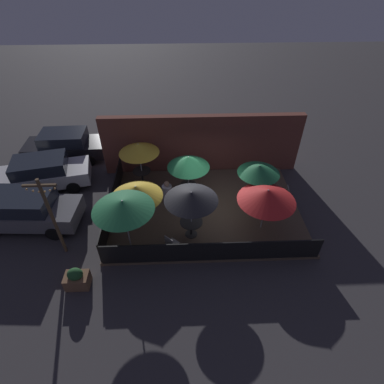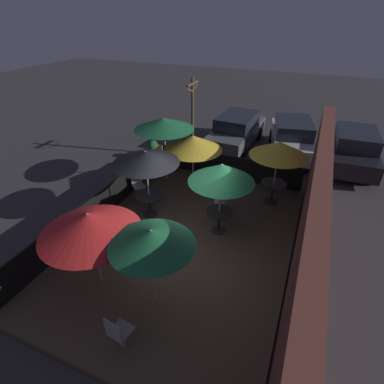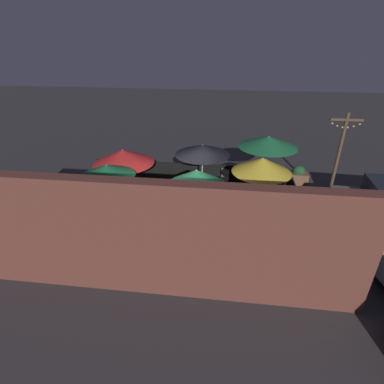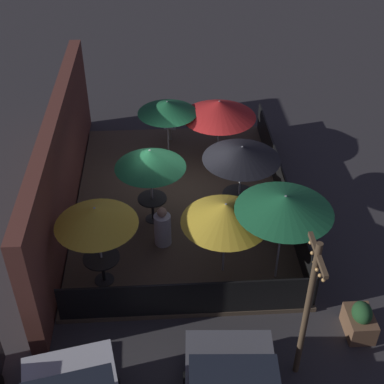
# 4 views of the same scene
# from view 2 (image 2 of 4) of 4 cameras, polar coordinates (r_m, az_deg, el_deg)

# --- Properties ---
(ground_plane) EXTENTS (60.00, 60.00, 0.00)m
(ground_plane) POSITION_cam_2_polar(r_m,az_deg,el_deg) (9.03, -1.23, -9.52)
(ground_plane) COLOR #383538
(patio_deck) EXTENTS (8.36, 5.92, 0.12)m
(patio_deck) POSITION_cam_2_polar(r_m,az_deg,el_deg) (8.99, -1.23, -9.23)
(patio_deck) COLOR brown
(patio_deck) RESTS_ON ground_plane
(building_wall) EXTENTS (9.96, 0.36, 3.11)m
(building_wall) POSITION_cam_2_polar(r_m,az_deg,el_deg) (7.59, 21.36, -6.16)
(building_wall) COLOR brown
(building_wall) RESTS_ON ground_plane
(fence_front) EXTENTS (8.16, 0.05, 0.95)m
(fence_front) POSITION_cam_2_polar(r_m,az_deg,el_deg) (9.99, -16.76, -2.26)
(fence_front) COLOR black
(fence_front) RESTS_ON patio_deck
(fence_side_left) EXTENTS (0.05, 5.72, 0.95)m
(fence_side_left) POSITION_cam_2_polar(r_m,az_deg,el_deg) (11.97, 6.81, 4.83)
(fence_side_left) COLOR black
(fence_side_left) RESTS_ON patio_deck
(patio_umbrella_0) EXTENTS (2.04, 2.04, 2.25)m
(patio_umbrella_0) POSITION_cam_2_polar(r_m,az_deg,el_deg) (9.01, -8.86, 6.57)
(patio_umbrella_0) COLOR #B2B2B7
(patio_umbrella_0) RESTS_ON patio_deck
(patio_umbrella_1) EXTENTS (1.88, 1.88, 2.25)m
(patio_umbrella_1) POSITION_cam_2_polar(r_m,az_deg,el_deg) (9.98, 16.30, 7.86)
(patio_umbrella_1) COLOR #B2B2B7
(patio_umbrella_1) RESTS_ON patio_deck
(patio_umbrella_2) EXTENTS (1.86, 1.86, 2.26)m
(patio_umbrella_2) POSITION_cam_2_polar(r_m,az_deg,el_deg) (8.18, 5.67, 3.61)
(patio_umbrella_2) COLOR #B2B2B7
(patio_umbrella_2) RESTS_ON patio_deck
(patio_umbrella_3) EXTENTS (1.81, 1.81, 2.07)m
(patio_umbrella_3) POSITION_cam_2_polar(r_m,az_deg,el_deg) (6.14, -7.70, -8.65)
(patio_umbrella_3) COLOR #B2B2B7
(patio_umbrella_3) RESTS_ON patio_deck
(patio_umbrella_4) EXTENTS (2.21, 2.21, 2.47)m
(patio_umbrella_4) POSITION_cam_2_polar(r_m,az_deg,el_deg) (11.15, -5.36, 12.84)
(patio_umbrella_4) COLOR #B2B2B7
(patio_umbrella_4) RESTS_ON patio_deck
(patio_umbrella_5) EXTENTS (2.06, 2.06, 2.09)m
(patio_umbrella_5) POSITION_cam_2_polar(r_m,az_deg,el_deg) (10.56, 0.21, 9.37)
(patio_umbrella_5) COLOR #B2B2B7
(patio_umbrella_5) RESTS_ON patio_deck
(patio_umbrella_6) EXTENTS (2.29, 2.29, 2.04)m
(patio_umbrella_6) POSITION_cam_2_polar(r_m,az_deg,el_deg) (7.00, -18.96, -5.69)
(patio_umbrella_6) COLOR #B2B2B7
(patio_umbrella_6) RESTS_ON patio_deck
(dining_table_0) EXTENTS (0.91, 0.91, 0.75)m
(dining_table_0) POSITION_cam_2_polar(r_m,az_deg,el_deg) (9.71, -8.16, -1.30)
(dining_table_0) COLOR black
(dining_table_0) RESTS_ON patio_deck
(dining_table_1) EXTENTS (0.87, 0.87, 0.76)m
(dining_table_1) POSITION_cam_2_polar(r_m,az_deg,el_deg) (10.59, 15.19, 0.91)
(dining_table_1) COLOR black
(dining_table_1) RESTS_ON patio_deck
(dining_table_2) EXTENTS (0.79, 0.79, 0.73)m
(dining_table_2) POSITION_cam_2_polar(r_m,az_deg,el_deg) (8.93, 5.20, -4.48)
(dining_table_2) COLOR black
(dining_table_2) RESTS_ON patio_deck
(patio_chair_0) EXTENTS (0.56, 0.56, 0.92)m
(patio_chair_0) POSITION_cam_2_polar(r_m,az_deg,el_deg) (10.76, -10.20, 1.41)
(patio_chair_0) COLOR gray
(patio_chair_0) RESTS_ON patio_deck
(patio_chair_1) EXTENTS (0.45, 0.45, 0.94)m
(patio_chair_1) POSITION_cam_2_polar(r_m,az_deg,el_deg) (6.48, -13.81, -24.51)
(patio_chair_1) COLOR gray
(patio_chair_1) RESTS_ON patio_deck
(patron_0) EXTENTS (0.56, 0.56, 1.15)m
(patron_0) POSITION_cam_2_polar(r_m,az_deg,el_deg) (9.81, 5.57, -1.39)
(patron_0) COLOR silver
(patron_0) RESTS_ON patio_deck
(planter_box) EXTENTS (0.82, 0.57, 0.87)m
(planter_box) POSITION_cam_2_polar(r_m,az_deg,el_deg) (13.94, -7.39, 7.78)
(planter_box) COLOR brown
(planter_box) RESTS_ON ground_plane
(light_post) EXTENTS (1.10, 0.12, 3.54)m
(light_post) POSITION_cam_2_polar(r_m,az_deg,el_deg) (13.47, 0.10, 14.55)
(light_post) COLOR brown
(light_post) RESTS_ON ground_plane
(parked_car_0) EXTENTS (4.56, 1.98, 1.62)m
(parked_car_0) POSITION_cam_2_polar(r_m,az_deg,el_deg) (15.12, 8.49, 11.54)
(parked_car_0) COLOR #5B5B60
(parked_car_0) RESTS_ON ground_plane
(parked_car_1) EXTENTS (4.61, 2.55, 1.62)m
(parked_car_1) POSITION_cam_2_polar(r_m,az_deg,el_deg) (14.88, 18.46, 9.94)
(parked_car_1) COLOR silver
(parked_car_1) RESTS_ON ground_plane
(parked_car_2) EXTENTS (4.35, 1.91, 1.62)m
(parked_car_2) POSITION_cam_2_polar(r_m,az_deg,el_deg) (14.63, 28.39, 7.33)
(parked_car_2) COLOR black
(parked_car_2) RESTS_ON ground_plane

